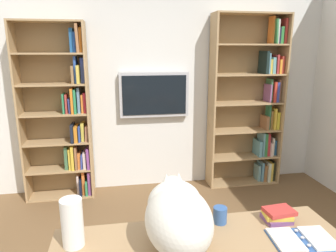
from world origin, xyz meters
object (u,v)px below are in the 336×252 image
Objects in this scene: bookshelf_right at (64,117)px; wall_mounted_tv at (155,95)px; desk_book_stack at (278,215)px; paper_towel_roll at (72,223)px; cat at (177,215)px; coffee_mug at (220,215)px; open_binder at (302,239)px; bookshelf_left at (253,105)px.

wall_mounted_tv is (-1.08, -0.09, 0.22)m from bookshelf_right.
paper_towel_roll is at bearing 1.83° from desk_book_stack.
cat is 2.34× the size of paper_towel_roll.
coffee_mug is (-0.10, 2.20, -0.40)m from wall_mounted_tv.
cat is 3.29× the size of desk_book_stack.
open_binder is at bearing 100.81° from wall_mounted_tv.
cat is (0.19, 2.36, -0.28)m from wall_mounted_tv.
bookshelf_left is at bearing -119.04° from coffee_mug.
paper_towel_roll is (1.18, -0.16, 0.12)m from open_binder.
coffee_mug is at bearing -6.80° from desk_book_stack.
bookshelf_right is 2.40× the size of wall_mounted_tv.
paper_towel_roll is at bearing -7.92° from open_binder.
coffee_mug is at bearing -33.07° from open_binder.
paper_towel_roll is (0.53, -0.08, -0.04)m from cat.
open_binder is (0.81, 2.36, -0.29)m from bookshelf_left.
cat reaches higher than open_binder.
desk_book_stack is (-0.34, 0.04, -0.01)m from coffee_mug.
cat reaches higher than coffee_mug.
bookshelf_right is 3.40× the size of cat.
paper_towel_roll is at bearing 47.86° from bookshelf_left.
wall_mounted_tv is at bearing -3.67° from bookshelf_left.
wall_mounted_tv is 3.33× the size of paper_towel_roll.
bookshelf_left is 2.52m from open_binder.
bookshelf_right is at bearing -56.80° from open_binder.
bookshelf_left is 1.29m from wall_mounted_tv.
bookshelf_right is 2.23m from paper_towel_roll.
open_binder is (-0.47, 2.45, -0.44)m from wall_mounted_tv.
open_binder is 0.21m from desk_book_stack.
paper_towel_roll is at bearing 99.34° from bookshelf_right.
paper_towel_roll is 2.68× the size of coffee_mug.
bookshelf_left is 2.33m from desk_book_stack.
bookshelf_right is at bearing -80.66° from paper_towel_roll.
open_binder is (-0.66, 0.08, -0.16)m from cat.
wall_mounted_tv is at bearing -79.02° from desk_book_stack.
coffee_mug is (-1.17, 2.12, -0.17)m from bookshelf_right.
bookshelf_left is at bearing 176.33° from wall_mounted_tv.
wall_mounted_tv is 2.39m from cat.
paper_towel_roll is (-0.36, 2.20, -0.09)m from bookshelf_right.
paper_towel_roll reaches higher than coffee_mug.
wall_mounted_tv reaches higher than open_binder.
wall_mounted_tv is 2.24m from coffee_mug.
wall_mounted_tv reaches higher than coffee_mug.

